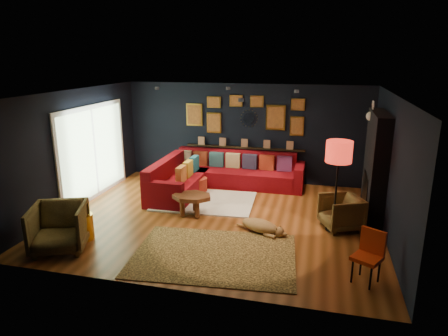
% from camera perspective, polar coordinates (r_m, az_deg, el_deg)
% --- Properties ---
extents(floor, '(6.50, 6.50, 0.00)m').
position_cam_1_polar(floor, '(8.47, -0.66, -7.10)').
color(floor, '#954F23').
rests_on(floor, ground).
extents(room_walls, '(6.50, 6.50, 6.50)m').
position_cam_1_polar(room_walls, '(7.99, -0.70, 3.49)').
color(room_walls, black).
rests_on(room_walls, ground).
extents(sectional, '(3.41, 2.69, 0.86)m').
position_cam_1_polar(sectional, '(10.15, -1.45, -1.24)').
color(sectional, maroon).
rests_on(sectional, ground).
extents(ledge, '(3.20, 0.12, 0.04)m').
position_cam_1_polar(ledge, '(10.69, 2.95, 2.92)').
color(ledge, black).
rests_on(ledge, room_walls).
extents(gallery_wall, '(3.15, 0.04, 1.02)m').
position_cam_1_polar(gallery_wall, '(10.56, 2.98, 7.67)').
color(gallery_wall, gold).
rests_on(gallery_wall, room_walls).
extents(sunburst_mirror, '(0.47, 0.16, 0.47)m').
position_cam_1_polar(sunburst_mirror, '(10.56, 3.59, 7.07)').
color(sunburst_mirror, silver).
rests_on(sunburst_mirror, room_walls).
extents(fireplace, '(0.31, 1.60, 2.20)m').
position_cam_1_polar(fireplace, '(8.82, 20.72, -0.19)').
color(fireplace, black).
rests_on(fireplace, ground).
extents(deer_head, '(0.50, 0.28, 0.45)m').
position_cam_1_polar(deer_head, '(9.11, 21.31, 6.88)').
color(deer_head, white).
rests_on(deer_head, fireplace).
extents(sliding_door, '(0.06, 2.80, 2.20)m').
position_cam_1_polar(sliding_door, '(9.91, -18.08, 2.20)').
color(sliding_door, white).
rests_on(sliding_door, ground).
extents(ceiling_spots, '(3.30, 2.50, 0.06)m').
position_cam_1_polar(ceiling_spots, '(8.61, 0.65, 10.89)').
color(ceiling_spots, black).
rests_on(ceiling_spots, room_walls).
extents(shag_rug, '(2.34, 1.77, 0.03)m').
position_cam_1_polar(shag_rug, '(9.35, -2.74, -4.76)').
color(shag_rug, silver).
rests_on(shag_rug, ground).
extents(leopard_rug, '(2.91, 2.20, 0.02)m').
position_cam_1_polar(leopard_rug, '(6.98, -1.40, -12.30)').
color(leopard_rug, tan).
rests_on(leopard_rug, ground).
extents(coffee_table, '(0.89, 0.69, 0.43)m').
position_cam_1_polar(coffee_table, '(8.49, -4.62, -4.39)').
color(coffee_table, brown).
rests_on(coffee_table, shag_rug).
extents(pouf, '(0.49, 0.49, 0.32)m').
position_cam_1_polar(pouf, '(10.01, -3.82, -2.32)').
color(pouf, maroon).
rests_on(pouf, shag_rug).
extents(armchair_left, '(1.13, 1.09, 0.91)m').
position_cam_1_polar(armchair_left, '(7.55, -22.52, -7.59)').
color(armchair_left, '#A7863E').
rests_on(armchair_left, ground).
extents(armchair_right, '(0.89, 0.92, 0.73)m').
position_cam_1_polar(armchair_right, '(8.18, 16.41, -5.89)').
color(armchair_right, '#A7863E').
rests_on(armchair_right, ground).
extents(gold_stool, '(0.39, 0.39, 0.49)m').
position_cam_1_polar(gold_stool, '(7.89, -19.53, -7.92)').
color(gold_stool, gold).
rests_on(gold_stool, ground).
extents(orange_chair, '(0.52, 0.52, 0.81)m').
position_cam_1_polar(orange_chair, '(6.44, 20.06, -11.20)').
color(orange_chair, black).
rests_on(orange_chair, ground).
extents(floor_lamp, '(0.49, 0.49, 1.78)m').
position_cam_1_polar(floor_lamp, '(7.72, 16.08, 1.74)').
color(floor_lamp, black).
rests_on(floor_lamp, ground).
extents(dog, '(1.19, 0.90, 0.34)m').
position_cam_1_polar(dog, '(7.77, 5.17, -7.88)').
color(dog, tan).
rests_on(dog, leopard_rug).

